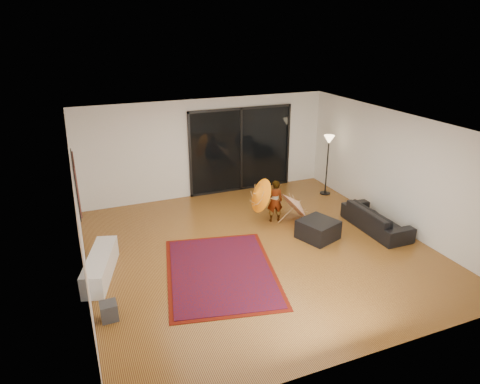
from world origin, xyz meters
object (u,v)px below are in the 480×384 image
sofa (376,219)px  child (275,201)px  media_console (100,266)px  ottoman (318,229)px

sofa → child: child is taller
sofa → child: 2.42m
sofa → media_console: bearing=87.5°
media_console → ottoman: 4.70m
sofa → ottoman: 1.51m
ottoman → child: bearing=113.1°
ottoman → child: child is taller
media_console → child: bearing=29.3°
media_console → ottoman: size_ratio=2.15×
media_console → child: 4.31m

